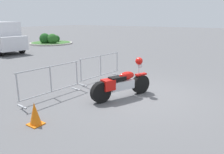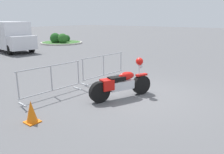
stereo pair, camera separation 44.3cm
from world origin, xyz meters
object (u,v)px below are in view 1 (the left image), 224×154
crowd_barrier_near (51,81)px  traffic_cone (35,114)px  crowd_barrier_far (101,67)px  motorcycle (122,83)px

crowd_barrier_near → traffic_cone: (-1.53, -1.22, -0.27)m
crowd_barrier_near → traffic_cone: size_ratio=4.05×
crowd_barrier_far → motorcycle: bearing=-124.6°
crowd_barrier_near → crowd_barrier_far: bearing=0.0°
crowd_barrier_far → traffic_cone: 4.38m
motorcycle → crowd_barrier_far: bearing=77.0°
motorcycle → crowd_barrier_near: bearing=146.2°
crowd_barrier_near → crowd_barrier_far: 2.67m
motorcycle → crowd_barrier_near: 2.35m
crowd_barrier_near → crowd_barrier_far: (2.67, 0.00, 0.00)m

